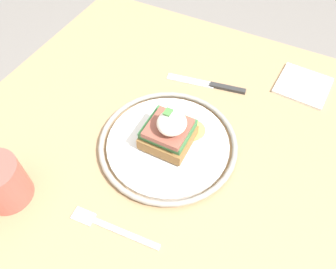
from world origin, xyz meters
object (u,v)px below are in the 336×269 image
knife (212,85)px  napkin (303,85)px  fork (110,227)px  cup (1,182)px  plate (168,143)px  sandwich (169,131)px

knife → napkin: bearing=-63.5°
fork → cup: cup is taller
plate → cup: size_ratio=3.11×
knife → cup: cup is taller
napkin → sandwich: bearing=145.4°
fork → napkin: (0.46, -0.20, 0.00)m
fork → sandwich: bearing=-3.3°
plate → napkin: bearing=-34.8°
plate → fork: plate is taller
plate → sandwich: 0.04m
napkin → plate: bearing=145.2°
napkin → fork: bearing=156.5°
sandwich → plate: bearing=95.7°
plate → napkin: plate is taller
fork → napkin: 0.50m
knife → cup: (-0.40, 0.21, 0.04)m
fork → cup: size_ratio=1.85×
knife → napkin: 0.20m
napkin → knife: bearing=116.5°
fork → cup: (-0.03, 0.18, 0.04)m
cup → napkin: bearing=-38.2°
knife → fork: bearing=176.6°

